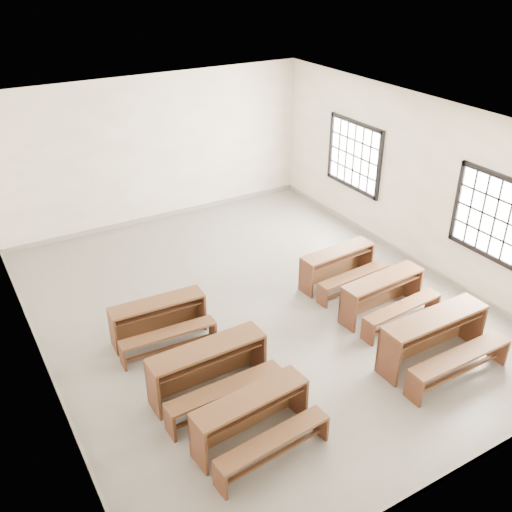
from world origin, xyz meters
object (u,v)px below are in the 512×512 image
desk_set_5 (339,265)px  desk_set_4 (384,294)px  desk_set_2 (159,318)px  desk_set_3 (436,336)px  desk_set_1 (210,367)px  desk_set_0 (253,417)px

desk_set_5 → desk_set_4: bearing=-93.0°
desk_set_2 → desk_set_3: desk_set_3 is taller
desk_set_2 → desk_set_5: bearing=1.6°
desk_set_2 → desk_set_3: size_ratio=0.87×
desk_set_4 → desk_set_5: (-0.02, 1.18, -0.02)m
desk_set_1 → desk_set_4: size_ratio=1.05×
desk_set_1 → desk_set_4: (3.34, 0.24, -0.03)m
desk_set_0 → desk_set_4: bearing=16.9°
desk_set_0 → desk_set_2: (-0.19, 2.58, -0.01)m
desk_set_1 → desk_set_3: 3.33m
desk_set_0 → desk_set_3: bearing=-5.2°
desk_set_1 → desk_set_2: (-0.13, 1.50, -0.05)m
desk_set_2 → desk_set_4: desk_set_4 is taller
desk_set_3 → desk_set_5: size_ratio=1.15×
desk_set_5 → desk_set_2: bearing=174.7°
desk_set_1 → desk_set_2: size_ratio=1.10×
desk_set_0 → desk_set_3: size_ratio=0.91×
desk_set_0 → desk_set_5: 4.11m
desk_set_0 → desk_set_1: 1.07m
desk_set_4 → desk_set_5: desk_set_4 is taller
desk_set_1 → desk_set_2: desk_set_1 is taller
desk_set_3 → desk_set_5: 2.52m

